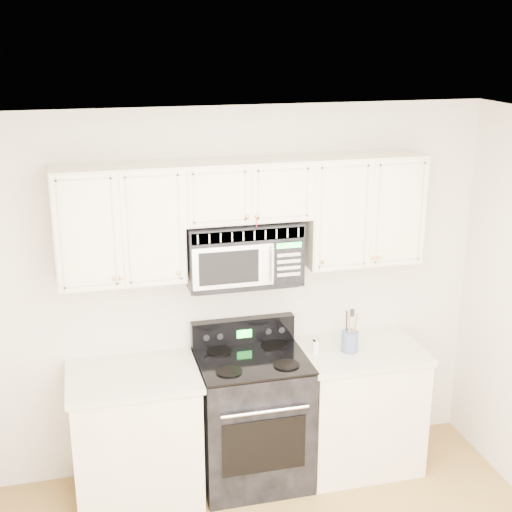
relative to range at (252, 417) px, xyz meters
name	(u,v)px	position (x,y,z in m)	size (l,w,h in m)	color
room	(323,418)	(-0.01, -1.44, 0.82)	(3.51, 3.51, 2.61)	olive
base_cabinet_left	(136,439)	(-0.81, 0.00, -0.06)	(0.86, 0.65, 0.92)	#F3E8CC
base_cabinet_right	(358,410)	(0.79, 0.00, -0.06)	(0.86, 0.65, 0.92)	#F3E8CC
range	(252,417)	(0.00, 0.00, 0.00)	(0.74, 0.68, 1.12)	black
upper_cabinets	(245,211)	(-0.01, 0.15, 1.45)	(2.44, 0.37, 0.75)	#F3E8CC
microwave	(242,252)	(-0.04, 0.12, 1.17)	(0.76, 0.43, 0.42)	black
utensil_crock	(350,341)	(0.69, -0.03, 0.51)	(0.12, 0.12, 0.32)	#404D71
shaker_salt	(316,346)	(0.45, 0.00, 0.49)	(0.05, 0.05, 0.11)	white
shaker_pepper	(316,346)	(0.46, 0.01, 0.48)	(0.04, 0.04, 0.09)	white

